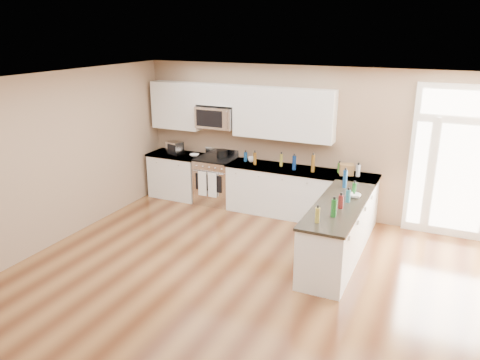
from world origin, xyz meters
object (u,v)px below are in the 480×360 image
at_px(stockpot, 222,153).
at_px(kitchen_range, 216,180).
at_px(peninsula_cabinet, 338,234).
at_px(toaster_oven, 175,148).

bearing_deg(stockpot, kitchen_range, -131.69).
xyz_separation_m(kitchen_range, stockpot, (0.09, 0.11, 0.56)).
height_order(peninsula_cabinet, toaster_oven, toaster_oven).
distance_m(stockpot, toaster_oven, 1.03).
distance_m(kitchen_range, stockpot, 0.57).
bearing_deg(kitchen_range, stockpot, 48.31).
height_order(peninsula_cabinet, kitchen_range, kitchen_range).
relative_size(kitchen_range, toaster_oven, 3.51).
distance_m(kitchen_range, toaster_oven, 1.10).
relative_size(peninsula_cabinet, stockpot, 10.31).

